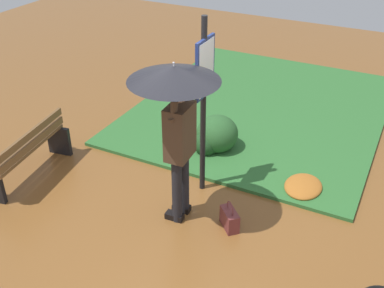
# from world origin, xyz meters

# --- Properties ---
(ground_plane) EXTENTS (18.00, 18.00, 0.00)m
(ground_plane) POSITION_xyz_m (0.00, 0.00, 0.00)
(ground_plane) COLOR brown
(grass_verge) EXTENTS (4.80, 4.00, 0.05)m
(grass_verge) POSITION_xyz_m (-3.45, -0.15, 0.03)
(grass_verge) COLOR #2D662D
(grass_verge) RESTS_ON ground_plane
(person_with_umbrella) EXTENTS (0.96, 0.96, 2.04)m
(person_with_umbrella) POSITION_xyz_m (-0.17, -0.05, 1.55)
(person_with_umbrella) COLOR black
(person_with_umbrella) RESTS_ON ground_plane
(info_sign_post) EXTENTS (0.44, 0.07, 2.30)m
(info_sign_post) POSITION_xyz_m (-0.89, -0.07, 1.44)
(info_sign_post) COLOR black
(info_sign_post) RESTS_ON ground_plane
(handbag) EXTENTS (0.31, 0.31, 0.37)m
(handbag) POSITION_xyz_m (-0.32, 0.55, 0.13)
(handbag) COLOR brown
(handbag) RESTS_ON ground_plane
(park_bench) EXTENTS (1.40, 0.57, 0.75)m
(park_bench) POSITION_xyz_m (-0.08, -2.29, 0.40)
(park_bench) COLOR black
(park_bench) RESTS_ON ground_plane
(shrub_cluster) EXTENTS (0.68, 0.62, 0.56)m
(shrub_cluster) POSITION_xyz_m (-1.82, -0.32, 0.26)
(shrub_cluster) COLOR #285628
(shrub_cluster) RESTS_ON ground_plane
(leaf_pile_far_path) EXTENTS (0.60, 0.48, 0.13)m
(leaf_pile_far_path) POSITION_xyz_m (-1.43, 1.14, 0.07)
(leaf_pile_far_path) COLOR #A86023
(leaf_pile_far_path) RESTS_ON ground_plane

